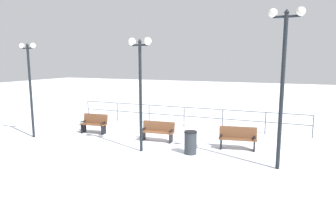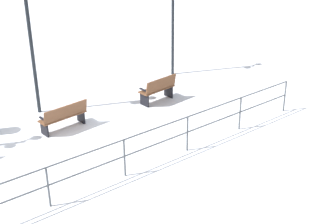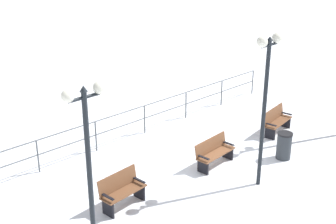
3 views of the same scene
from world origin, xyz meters
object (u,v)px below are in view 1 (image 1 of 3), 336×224
Objects in this scene: lamppost_middle at (140,70)px; trash_bin at (190,142)px; bench_second at (158,131)px; lamppost_near at (29,73)px; bench_third at (238,138)px; lamppost_far at (284,63)px; bench_nearest at (94,124)px.

lamppost_middle is 3.50m from trash_bin.
lamppost_near is (1.73, -5.84, 2.62)m from bench_second.
lamppost_near is (1.85, -9.49, 2.59)m from bench_third.
lamppost_far reaches higher than trash_bin.
lamppost_middle is 4.94× the size of trash_bin.
lamppost_far is at bearing 90.00° from lamppost_middle.
lamppost_far is at bearing 82.34° from trash_bin.
bench_third is at bearing 101.01° from lamppost_near.
bench_nearest is at bearing 130.61° from lamppost_near.
lamppost_middle is (1.87, 3.73, 2.83)m from bench_nearest.
bench_second is at bearing -177.70° from lamppost_middle.
bench_nearest reaches higher than trash_bin.
bench_third is 0.30× the size of lamppost_far.
trash_bin is at bearing -58.49° from bench_third.
lamppost_far is at bearing 90.00° from lamppost_near.
bench_nearest is 0.31× the size of lamppost_middle.
bench_second is at bearing 106.49° from lamppost_near.
bench_second is 0.98× the size of bench_third.
bench_third is 0.35× the size of lamppost_middle.
lamppost_near is at bearing -88.61° from bench_third.
lamppost_near is at bearing -86.75° from trash_bin.
lamppost_middle reaches higher than bench_third.
bench_third is 10.01m from lamppost_near.
bench_nearest is 5.04m from lamppost_middle.
lamppost_near reaches higher than bench_third.
bench_nearest is at bearing -99.81° from bench_third.
bench_nearest is 0.31× the size of lamppost_near.
trash_bin is (1.42, 5.71, -0.03)m from bench_nearest.
trash_bin is (-0.45, 1.98, -2.86)m from lamppost_middle.
bench_third is at bearing -136.80° from lamppost_far.
bench_nearest is at bearing -116.66° from lamppost_middle.
lamppost_far is (0.00, 5.31, 0.30)m from lamppost_middle.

